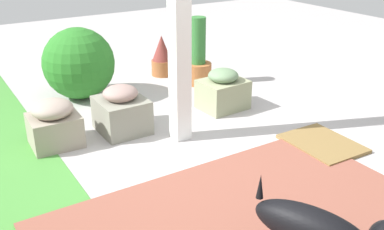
{
  "coord_description": "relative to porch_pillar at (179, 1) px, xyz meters",
  "views": [
    {
      "loc": [
        -2.69,
        1.76,
        1.69
      ],
      "look_at": [
        0.06,
        0.04,
        0.3
      ],
      "focal_mm": 41.75,
      "sensor_mm": 36.0,
      "label": 1
    }
  ],
  "objects": [
    {
      "name": "round_shrub",
      "position": [
        1.39,
        0.39,
        -0.78
      ],
      "size": [
        0.74,
        0.74,
        0.74
      ],
      "primitive_type": "sphere",
      "color": "#287124",
      "rests_on": "ground"
    },
    {
      "name": "stone_planter_mid",
      "position": [
        0.39,
        0.36,
        -0.96
      ],
      "size": [
        0.44,
        0.4,
        0.42
      ],
      "color": "gray",
      "rests_on": "ground"
    },
    {
      "name": "ground_plane",
      "position": [
        -0.28,
        -0.01,
        -1.15
      ],
      "size": [
        12.0,
        12.0,
        0.0
      ],
      "primitive_type": "plane",
      "color": "#B0AAAA"
    },
    {
      "name": "stone_planter_nearest",
      "position": [
        0.35,
        -0.69,
        -0.97
      ],
      "size": [
        0.39,
        0.46,
        0.41
      ],
      "color": "gray",
      "rests_on": "ground"
    },
    {
      "name": "terracotta_pot_spiky",
      "position": [
        1.6,
        -0.69,
        -0.92
      ],
      "size": [
        0.25,
        0.25,
        0.49
      ],
      "color": "#9A5830",
      "rests_on": "ground"
    },
    {
      "name": "terracotta_pot_tall",
      "position": [
        1.12,
        -0.9,
        -0.88
      ],
      "size": [
        0.31,
        0.31,
        0.76
      ],
      "color": "#A86133",
      "rests_on": "ground"
    },
    {
      "name": "stone_planter_far",
      "position": [
        0.43,
        0.94,
        -0.96
      ],
      "size": [
        0.37,
        0.41,
        0.4
      ],
      "color": "gray",
      "rests_on": "ground"
    },
    {
      "name": "porch_pillar",
      "position": [
        0.0,
        0.0,
        0.0
      ],
      "size": [
        0.14,
        0.14,
        2.3
      ],
      "primitive_type": "cube",
      "color": "white",
      "rests_on": "ground"
    },
    {
      "name": "dog",
      "position": [
        -1.79,
        0.25,
        -0.85
      ],
      "size": [
        0.73,
        0.44,
        0.51
      ],
      "color": "black",
      "rests_on": "ground"
    },
    {
      "name": "doormat",
      "position": [
        -0.75,
        -0.92,
        -1.14
      ],
      "size": [
        0.62,
        0.49,
        0.03
      ],
      "primitive_type": "cube",
      "rotation": [
        0.0,
        0.0,
        -0.03
      ],
      "color": "olive",
      "rests_on": "ground"
    }
  ]
}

